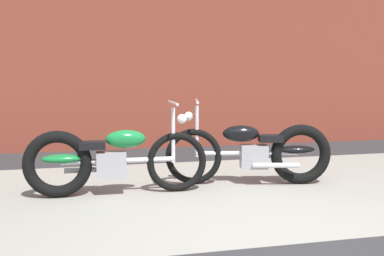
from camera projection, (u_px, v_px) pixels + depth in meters
The scene contains 5 objects.
ground_plane at pixel (294, 244), 3.51m from camera, with size 80.00×80.00×0.00m, color #2D2D30.
sidewalk_slab at pixel (226, 190), 5.21m from camera, with size 36.00×3.50×0.01m, color gray.
brick_building_wall at pixel (170, 22), 8.28m from camera, with size 36.00×0.50×4.59m, color brown.
motorcycle_green at pixel (104, 160), 4.93m from camera, with size 2.01×0.58×1.03m.
motorcycle_black at pixel (260, 152), 5.44m from camera, with size 1.98×0.72×1.03m.
Camera 1 is at (-1.56, -3.11, 1.31)m, focal length 42.15 mm.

